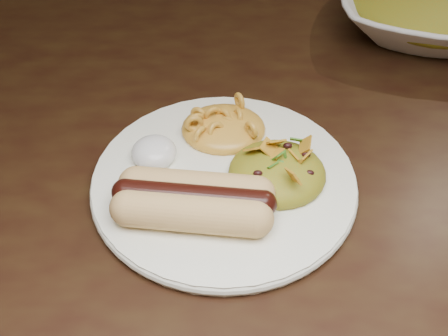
{
  "coord_description": "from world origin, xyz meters",
  "views": [
    {
      "loc": [
        -0.06,
        -0.46,
        1.13
      ],
      "look_at": [
        -0.06,
        -0.08,
        0.77
      ],
      "focal_mm": 42.0,
      "sensor_mm": 36.0,
      "label": 1
    }
  ],
  "objects_px": {
    "fork": "(132,223)",
    "serving_bowl": "(430,11)",
    "plate": "(224,180)",
    "table": "(273,188)"
  },
  "relations": [
    {
      "from": "fork",
      "to": "table",
      "type": "bearing_deg",
      "value": 26.35
    },
    {
      "from": "table",
      "to": "plate",
      "type": "relative_size",
      "value": 6.1
    },
    {
      "from": "table",
      "to": "plate",
      "type": "height_order",
      "value": "plate"
    },
    {
      "from": "table",
      "to": "plate",
      "type": "distance_m",
      "value": 0.14
    },
    {
      "from": "plate",
      "to": "fork",
      "type": "distance_m",
      "value": 0.1
    },
    {
      "from": "table",
      "to": "fork",
      "type": "height_order",
      "value": "fork"
    },
    {
      "from": "fork",
      "to": "serving_bowl",
      "type": "xyz_separation_m",
      "value": [
        0.37,
        0.36,
        0.03
      ]
    },
    {
      "from": "table",
      "to": "serving_bowl",
      "type": "distance_m",
      "value": 0.34
    },
    {
      "from": "plate",
      "to": "table",
      "type": "bearing_deg",
      "value": 53.91
    },
    {
      "from": "plate",
      "to": "fork",
      "type": "bearing_deg",
      "value": -148.72
    }
  ]
}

